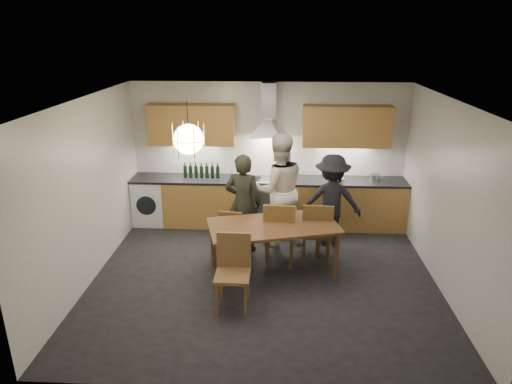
{
  "coord_description": "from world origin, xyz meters",
  "views": [
    {
      "loc": [
        0.2,
        -5.93,
        3.47
      ],
      "look_at": [
        -0.14,
        0.4,
        1.2
      ],
      "focal_mm": 32.0,
      "sensor_mm": 36.0,
      "label": 1
    }
  ],
  "objects_px": {
    "stock_pot": "(374,178)",
    "wine_bottles": "(201,170)",
    "person_right": "(331,200)",
    "dining_table": "(273,230)",
    "mixing_bowl": "(335,179)",
    "chair_front": "(233,266)",
    "person_mid": "(278,190)",
    "chair_back_left": "(232,230)",
    "person_left": "(243,203)"
  },
  "relations": [
    {
      "from": "chair_front",
      "to": "person_right",
      "type": "xyz_separation_m",
      "value": [
        1.45,
        1.9,
        0.22
      ]
    },
    {
      "from": "stock_pot",
      "to": "person_right",
      "type": "bearing_deg",
      "value": -138.91
    },
    {
      "from": "chair_front",
      "to": "person_mid",
      "type": "distance_m",
      "value": 2.02
    },
    {
      "from": "chair_back_left",
      "to": "person_right",
      "type": "relative_size",
      "value": 0.52
    },
    {
      "from": "chair_front",
      "to": "person_right",
      "type": "height_order",
      "value": "person_right"
    },
    {
      "from": "chair_back_left",
      "to": "stock_pot",
      "type": "distance_m",
      "value": 2.81
    },
    {
      "from": "chair_front",
      "to": "person_left",
      "type": "distance_m",
      "value": 1.64
    },
    {
      "from": "person_right",
      "to": "dining_table",
      "type": "bearing_deg",
      "value": 49.72
    },
    {
      "from": "stock_pot",
      "to": "chair_front",
      "type": "bearing_deg",
      "value": -130.97
    },
    {
      "from": "chair_front",
      "to": "mixing_bowl",
      "type": "distance_m",
      "value": 3.08
    },
    {
      "from": "person_mid",
      "to": "wine_bottles",
      "type": "xyz_separation_m",
      "value": [
        -1.41,
        0.77,
        0.09
      ]
    },
    {
      "from": "dining_table",
      "to": "mixing_bowl",
      "type": "bearing_deg",
      "value": 43.54
    },
    {
      "from": "dining_table",
      "to": "wine_bottles",
      "type": "relative_size",
      "value": 3.05
    },
    {
      "from": "wine_bottles",
      "to": "person_right",
      "type": "bearing_deg",
      "value": -18.5
    },
    {
      "from": "chair_back_left",
      "to": "stock_pot",
      "type": "bearing_deg",
      "value": -145.02
    },
    {
      "from": "person_mid",
      "to": "dining_table",
      "type": "bearing_deg",
      "value": 72.05
    },
    {
      "from": "stock_pot",
      "to": "wine_bottles",
      "type": "bearing_deg",
      "value": 179.2
    },
    {
      "from": "person_mid",
      "to": "chair_back_left",
      "type": "bearing_deg",
      "value": 24.36
    },
    {
      "from": "chair_front",
      "to": "mixing_bowl",
      "type": "height_order",
      "value": "chair_front"
    },
    {
      "from": "wine_bottles",
      "to": "person_mid",
      "type": "bearing_deg",
      "value": -28.6
    },
    {
      "from": "mixing_bowl",
      "to": "stock_pot",
      "type": "height_order",
      "value": "stock_pot"
    },
    {
      "from": "person_left",
      "to": "stock_pot",
      "type": "relative_size",
      "value": 9.33
    },
    {
      "from": "mixing_bowl",
      "to": "wine_bottles",
      "type": "height_order",
      "value": "wine_bottles"
    },
    {
      "from": "person_right",
      "to": "mixing_bowl",
      "type": "xyz_separation_m",
      "value": [
        0.13,
        0.71,
        0.15
      ]
    },
    {
      "from": "mixing_bowl",
      "to": "person_mid",
      "type": "bearing_deg",
      "value": -144.78
    },
    {
      "from": "mixing_bowl",
      "to": "wine_bottles",
      "type": "bearing_deg",
      "value": 178.71
    },
    {
      "from": "dining_table",
      "to": "chair_front",
      "type": "xyz_separation_m",
      "value": [
        -0.51,
        -0.86,
        -0.13
      ]
    },
    {
      "from": "chair_back_left",
      "to": "mixing_bowl",
      "type": "bearing_deg",
      "value": -136.56
    },
    {
      "from": "person_left",
      "to": "person_mid",
      "type": "distance_m",
      "value": 0.65
    },
    {
      "from": "person_right",
      "to": "stock_pot",
      "type": "height_order",
      "value": "person_right"
    },
    {
      "from": "person_right",
      "to": "mixing_bowl",
      "type": "relative_size",
      "value": 5.21
    },
    {
      "from": "chair_front",
      "to": "stock_pot",
      "type": "height_order",
      "value": "stock_pot"
    },
    {
      "from": "person_left",
      "to": "person_mid",
      "type": "height_order",
      "value": "person_mid"
    },
    {
      "from": "person_left",
      "to": "person_right",
      "type": "xyz_separation_m",
      "value": [
        1.45,
        0.28,
        -0.03
      ]
    },
    {
      "from": "chair_front",
      "to": "chair_back_left",
      "type": "bearing_deg",
      "value": 97.44
    },
    {
      "from": "chair_front",
      "to": "person_left",
      "type": "xyz_separation_m",
      "value": [
        0.0,
        1.63,
        0.25
      ]
    },
    {
      "from": "mixing_bowl",
      "to": "stock_pot",
      "type": "distance_m",
      "value": 0.7
    },
    {
      "from": "person_right",
      "to": "stock_pot",
      "type": "xyz_separation_m",
      "value": [
        0.83,
        0.72,
        0.18
      ]
    },
    {
      "from": "person_mid",
      "to": "wine_bottles",
      "type": "bearing_deg",
      "value": -42.88
    },
    {
      "from": "mixing_bowl",
      "to": "chair_front",
      "type": "bearing_deg",
      "value": -121.22
    },
    {
      "from": "dining_table",
      "to": "person_mid",
      "type": "bearing_deg",
      "value": 71.48
    },
    {
      "from": "chair_back_left",
      "to": "wine_bottles",
      "type": "bearing_deg",
      "value": -56.39
    },
    {
      "from": "person_mid",
      "to": "mixing_bowl",
      "type": "bearing_deg",
      "value": -159.06
    },
    {
      "from": "dining_table",
      "to": "wine_bottles",
      "type": "xyz_separation_m",
      "value": [
        -1.35,
        1.81,
        0.35
      ]
    },
    {
      "from": "person_left",
      "to": "stock_pot",
      "type": "height_order",
      "value": "person_left"
    },
    {
      "from": "mixing_bowl",
      "to": "chair_back_left",
      "type": "bearing_deg",
      "value": -143.32
    },
    {
      "from": "person_right",
      "to": "stock_pot",
      "type": "distance_m",
      "value": 1.12
    },
    {
      "from": "dining_table",
      "to": "chair_front",
      "type": "bearing_deg",
      "value": -135.26
    },
    {
      "from": "dining_table",
      "to": "person_left",
      "type": "height_order",
      "value": "person_left"
    },
    {
      "from": "dining_table",
      "to": "mixing_bowl",
      "type": "distance_m",
      "value": 2.08
    }
  ]
}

